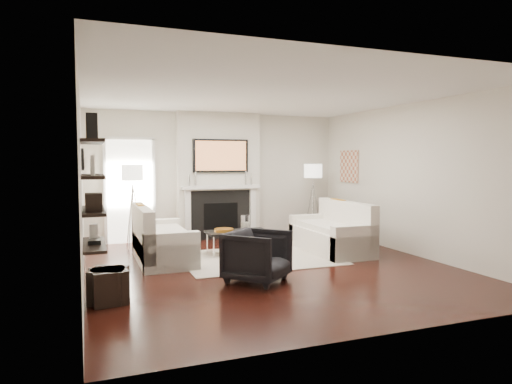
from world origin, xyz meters
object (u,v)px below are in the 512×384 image
object	(u,v)px
loveseat_right_base	(330,240)
lamp_left_shade	(132,173)
coffee_table	(237,232)
armchair	(257,254)
ottoman_near	(109,285)
loveseat_left_base	(163,248)
lamp_right_shade	(313,171)

from	to	relation	value
loveseat_right_base	lamp_left_shade	world-z (taller)	lamp_left_shade
coffee_table	lamp_left_shade	size ratio (longest dim) A/B	2.75
armchair	lamp_left_shade	xyz separation A→B (m)	(-1.36, 3.16, 1.06)
loveseat_right_base	ottoman_near	bearing A→B (deg)	-157.14
loveseat_left_base	armchair	distance (m)	2.06
lamp_right_shade	ottoman_near	world-z (taller)	lamp_right_shade
lamp_left_shade	ottoman_near	size ratio (longest dim) A/B	1.00
loveseat_left_base	ottoman_near	distance (m)	2.23
loveseat_right_base	ottoman_near	world-z (taller)	loveseat_right_base
loveseat_left_base	lamp_left_shade	distance (m)	1.88
coffee_table	lamp_right_shade	distance (m)	2.77
ottoman_near	loveseat_left_base	bearing A→B (deg)	64.21
loveseat_right_base	lamp_left_shade	bearing A→B (deg)	153.02
loveseat_right_base	lamp_right_shade	world-z (taller)	lamp_right_shade
loveseat_left_base	coffee_table	distance (m)	1.36
lamp_right_shade	coffee_table	bearing A→B (deg)	-149.37
armchair	loveseat_right_base	bearing A→B (deg)	-6.92
loveseat_left_base	lamp_right_shade	bearing A→B (deg)	21.57
coffee_table	ottoman_near	world-z (taller)	coffee_table
coffee_table	loveseat_right_base	bearing A→B (deg)	-14.43
coffee_table	lamp_right_shade	bearing A→B (deg)	30.63
coffee_table	armchair	size ratio (longest dim) A/B	1.40
armchair	lamp_right_shade	bearing A→B (deg)	8.48
armchair	coffee_table	bearing A→B (deg)	37.13
lamp_left_shade	armchair	bearing A→B (deg)	-66.63
armchair	lamp_left_shade	size ratio (longest dim) A/B	1.96
loveseat_left_base	coffee_table	bearing A→B (deg)	4.09
loveseat_right_base	ottoman_near	distance (m)	4.31
armchair	ottoman_near	xyz separation A→B (m)	(-1.98, -0.23, -0.19)
lamp_right_shade	ottoman_near	bearing A→B (deg)	-142.96
coffee_table	lamp_left_shade	distance (m)	2.37
loveseat_left_base	lamp_right_shade	xyz separation A→B (m)	(3.55, 1.40, 1.24)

